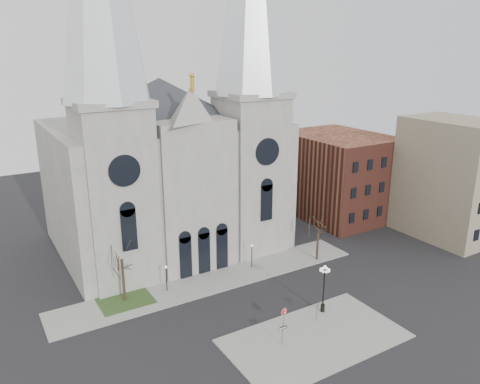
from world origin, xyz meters
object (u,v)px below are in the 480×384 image
stop_sign (284,313)px  globe_lamp (324,283)px  street_name_sign (317,310)px  one_way_sign (282,332)px

stop_sign → globe_lamp: 5.84m
globe_lamp → street_name_sign: 3.00m
street_name_sign → stop_sign: bearing=156.2°
stop_sign → street_name_sign: bearing=0.8°
globe_lamp → street_name_sign: (-1.71, -1.11, -2.20)m
globe_lamp → street_name_sign: globe_lamp is taller
one_way_sign → street_name_sign: street_name_sign is taller
stop_sign → street_name_sign: 3.92m
stop_sign → one_way_sign: size_ratio=1.09×
stop_sign → one_way_sign: (-1.83, -2.28, -0.22)m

